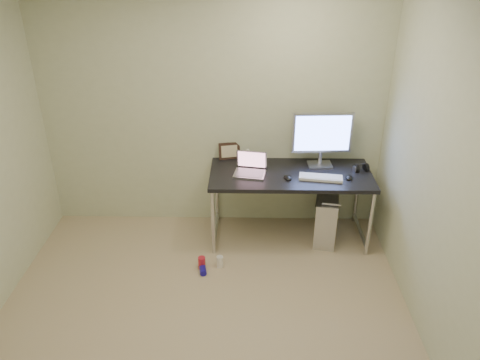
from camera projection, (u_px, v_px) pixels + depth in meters
name	position (u px, v px, depth m)	size (l,w,h in m)	color
floor	(202.00, 333.00, 3.77)	(3.50, 3.50, 0.00)	tan
ceiling	(185.00, 5.00, 2.61)	(3.50, 3.50, 0.00)	silver
wall_back	(213.00, 113.00, 4.74)	(3.50, 0.02, 2.50)	beige
wall_right	(453.00, 201.00, 3.16)	(0.02, 3.50, 2.50)	beige
desk	(290.00, 180.00, 4.68)	(1.61, 0.70, 0.75)	black
tower_computer	(326.00, 217.00, 4.85)	(0.30, 0.52, 0.54)	silver
cable_a	(318.00, 190.00, 5.07)	(0.01, 0.01, 0.70)	black
cable_b	(327.00, 192.00, 5.06)	(0.01, 0.01, 0.72)	black
can_red	(202.00, 263.00, 4.48)	(0.07, 0.07, 0.13)	red
can_white	(220.00, 262.00, 4.50)	(0.06, 0.06, 0.12)	white
can_blue	(203.00, 270.00, 4.43)	(0.06, 0.06, 0.11)	#1C13A7
laptop	(250.00, 168.00, 4.63)	(0.34, 0.30, 0.21)	#ACABB2
monitor	(322.00, 135.00, 4.65)	(0.60, 0.19, 0.56)	#ACABB2
keyboard	(321.00, 178.00, 4.53)	(0.42, 0.14, 0.03)	silver
mouse_right	(349.00, 177.00, 4.53)	(0.07, 0.11, 0.04)	black
mouse_left	(288.00, 177.00, 4.53)	(0.07, 0.11, 0.04)	black
headphones	(361.00, 168.00, 4.68)	(0.16, 0.09, 0.10)	black
picture_frame	(229.00, 151.00, 4.90)	(0.22, 0.03, 0.18)	black
webcam	(248.00, 152.00, 4.86)	(0.05, 0.04, 0.12)	silver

